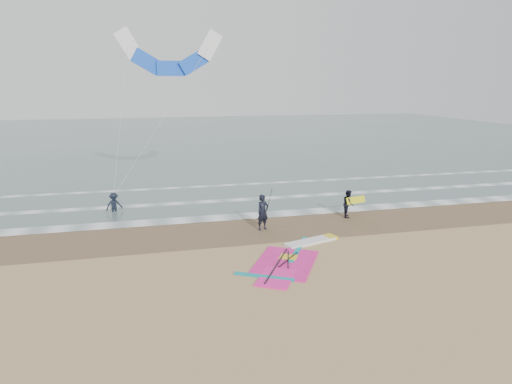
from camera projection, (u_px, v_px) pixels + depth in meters
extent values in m
plane|color=tan|center=(299.00, 272.00, 18.52)|extent=(120.00, 120.00, 0.00)
cube|color=#47605E|center=(188.00, 138.00, 63.88)|extent=(120.00, 80.00, 0.02)
cube|color=brown|center=(262.00, 227.00, 24.19)|extent=(120.00, 5.00, 0.01)
cube|color=white|center=(253.00, 215.00, 26.26)|extent=(120.00, 1.20, 0.02)
cube|color=white|center=(240.00, 200.00, 29.85)|extent=(120.00, 0.70, 0.02)
cube|color=white|center=(227.00, 185.00, 34.11)|extent=(120.00, 0.50, 0.01)
cube|color=white|center=(310.00, 242.00, 21.84)|extent=(2.76, 1.46, 0.13)
cube|color=yellow|center=(330.00, 237.00, 22.47)|extent=(0.66, 0.76, 0.14)
cube|color=#FE2094|center=(285.00, 263.00, 19.38)|extent=(3.76, 4.15, 0.04)
cube|color=#FE2094|center=(276.00, 278.00, 17.88)|extent=(2.08, 2.32, 0.05)
cube|color=#0C8C99|center=(298.00, 249.00, 20.94)|extent=(1.92, 3.09, 0.05)
cube|color=#0C8C99|center=(264.00, 277.00, 17.98)|extent=(2.25, 1.44, 0.05)
cube|color=yellow|center=(288.00, 257.00, 19.96)|extent=(0.97, 0.93, 0.06)
cylinder|color=black|center=(277.00, 265.00, 19.07)|extent=(1.99, 3.38, 0.06)
cylinder|color=black|center=(288.00, 259.00, 19.62)|extent=(1.32, 1.46, 0.04)
cylinder|color=black|center=(288.00, 259.00, 19.62)|extent=(0.64, 1.85, 0.04)
imported|color=black|center=(263.00, 212.00, 23.61)|extent=(0.80, 0.67, 1.88)
imported|color=black|center=(348.00, 204.00, 25.92)|extent=(0.84, 0.93, 1.57)
imported|color=black|center=(114.00, 200.00, 26.90)|extent=(1.11, 0.86, 1.52)
cylinder|color=black|center=(268.00, 204.00, 23.58)|extent=(0.17, 0.86, 1.82)
cube|color=yellow|center=(356.00, 200.00, 25.87)|extent=(1.30, 0.51, 0.39)
cube|color=white|center=(128.00, 43.00, 28.49)|extent=(1.73, 0.33, 2.05)
cube|color=blue|center=(147.00, 62.00, 28.99)|extent=(2.04, 0.37, 1.73)
cube|color=blue|center=(171.00, 68.00, 29.43)|extent=(1.81, 0.34, 0.96)
cube|color=blue|center=(194.00, 62.00, 29.68)|extent=(2.04, 0.37, 1.73)
cube|color=white|center=(210.00, 45.00, 29.67)|extent=(1.73, 0.33, 2.05)
cylinder|color=beige|center=(121.00, 118.00, 27.67)|extent=(1.30, 3.63, 8.91)
cylinder|color=beige|center=(164.00, 117.00, 28.26)|extent=(6.46, 3.63, 8.92)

